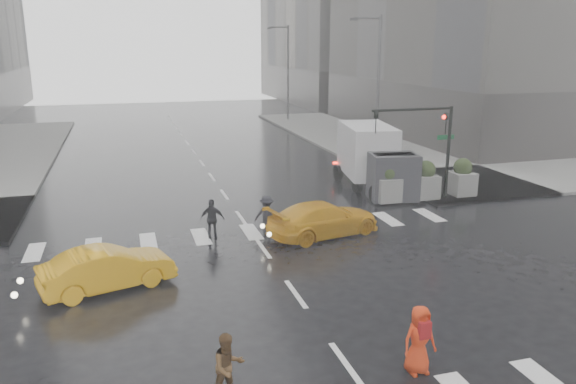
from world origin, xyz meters
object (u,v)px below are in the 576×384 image
object	(u,v)px
pedestrian_brown	(228,367)
box_truck	(374,157)
taxi_mid	(108,269)
pedestrian_orange	(419,339)
traffic_signal_pole	(431,134)

from	to	relation	value
pedestrian_brown	box_truck	world-z (taller)	box_truck
box_truck	taxi_mid	bearing A→B (deg)	-135.56
pedestrian_brown	pedestrian_orange	xyz separation A→B (m)	(4.31, -0.23, 0.07)
pedestrian_orange	pedestrian_brown	bearing A→B (deg)	175.22
traffic_signal_pole	box_truck	world-z (taller)	traffic_signal_pole
traffic_signal_pole	pedestrian_brown	xyz separation A→B (m)	(-11.88, -12.51, -2.47)
pedestrian_orange	taxi_mid	size ratio (longest dim) A/B	0.41
pedestrian_orange	taxi_mid	distance (m)	9.58
traffic_signal_pole	pedestrian_orange	xyz separation A→B (m)	(-7.57, -12.74, -2.40)
taxi_mid	traffic_signal_pole	bearing A→B (deg)	-84.01
pedestrian_orange	taxi_mid	world-z (taller)	pedestrian_orange
taxi_mid	box_truck	distance (m)	15.63
pedestrian_orange	box_truck	bearing A→B (deg)	67.02
taxi_mid	box_truck	bearing A→B (deg)	-72.33
traffic_signal_pole	taxi_mid	bearing A→B (deg)	-157.33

